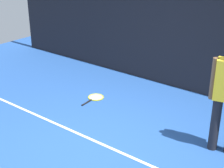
% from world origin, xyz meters
% --- Properties ---
extents(ground_plane, '(12.00, 12.00, 0.00)m').
position_xyz_m(ground_plane, '(0.00, 0.00, 0.00)').
color(ground_plane, '#234C93').
extents(back_fence, '(10.00, 0.10, 2.25)m').
position_xyz_m(back_fence, '(0.00, 3.00, 1.12)').
color(back_fence, black).
rests_on(back_fence, ground).
extents(court_line, '(9.00, 0.05, 0.00)m').
position_xyz_m(court_line, '(0.00, 0.25, 0.00)').
color(court_line, white).
rests_on(court_line, ground).
extents(tennis_racket, '(0.34, 0.62, 0.03)m').
position_xyz_m(tennis_racket, '(-1.26, 1.45, 0.01)').
color(tennis_racket, black).
rests_on(tennis_racket, ground).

